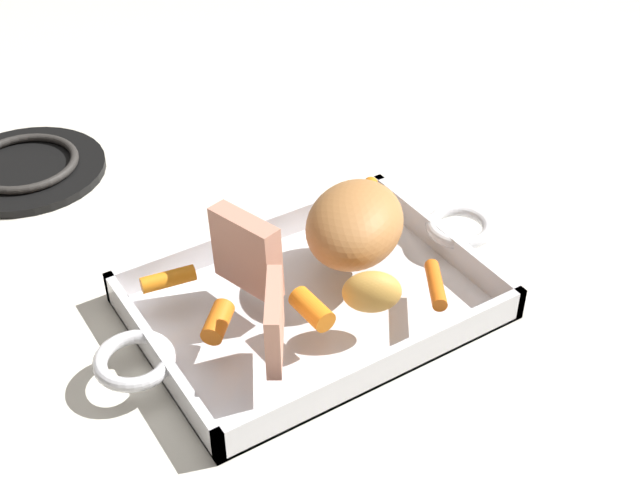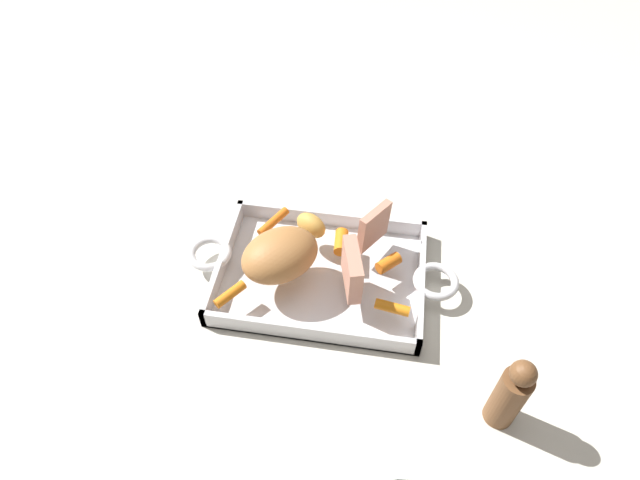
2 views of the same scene
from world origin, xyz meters
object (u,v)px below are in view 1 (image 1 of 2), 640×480
roasting_dish (312,300)px  roast_slice_outer (246,252)px  stove_burner_rear (25,168)px  baby_carrot_center_left (168,279)px  pork_roast (355,224)px  baby_carrot_northwest (312,309)px  baby_carrot_center_right (436,285)px  roast_slice_thick (274,322)px  potato_golden_small (372,292)px  baby_carrot_southwest (218,322)px  baby_carrot_northeast (370,195)px

roasting_dish → roast_slice_outer: bearing=149.1°
roast_slice_outer → stove_burner_rear: 0.40m
roasting_dish → baby_carrot_center_left: bearing=149.7°
pork_roast → roast_slice_outer: roast_slice_outer is taller
baby_carrot_northwest → baby_carrot_center_left: 0.15m
roast_slice_outer → stove_burner_rear: bearing=106.9°
baby_carrot_center_right → baby_carrot_northwest: (-0.12, 0.03, 0.00)m
roast_slice_thick → baby_carrot_center_right: 0.18m
potato_golden_small → baby_carrot_center_right: bearing=-9.2°
baby_carrot_southwest → baby_carrot_center_left: bearing=98.2°
baby_carrot_southwest → stove_burner_rear: 0.42m
roast_slice_outer → baby_carrot_center_right: roast_slice_outer is taller
pork_roast → baby_carrot_southwest: 0.18m
potato_golden_small → stove_burner_rear: size_ratio=0.29×
roast_slice_outer → baby_carrot_southwest: bearing=-141.4°
potato_golden_small → stove_burner_rear: bearing=112.5°
roasting_dish → baby_carrot_center_right: 0.12m
roast_slice_outer → baby_carrot_northeast: (0.18, 0.05, -0.03)m
baby_carrot_center_right → baby_carrot_southwest: 0.21m
roast_slice_thick → baby_carrot_northeast: size_ratio=1.31×
baby_carrot_southwest → pork_roast: bearing=10.0°
stove_burner_rear → roast_slice_thick: bearing=-79.3°
baby_carrot_northwest → baby_carrot_northeast: (0.16, 0.13, -0.00)m
roast_slice_outer → baby_carrot_southwest: (-0.06, -0.04, -0.03)m
baby_carrot_northeast → potato_golden_small: 0.18m
roasting_dish → pork_roast: pork_roast is taller
roasting_dish → baby_carrot_center_left: (-0.12, 0.07, 0.03)m
potato_golden_small → baby_carrot_center_left: bearing=137.6°
baby_carrot_northeast → stove_burner_rear: 0.44m
baby_carrot_center_right → roast_slice_outer: bearing=144.2°
baby_carrot_southwest → roast_slice_outer: bearing=38.6°
pork_roast → stove_burner_rear: size_ratio=0.65×
roasting_dish → stove_burner_rear: 0.44m
baby_carrot_northwest → baby_carrot_southwest: (-0.08, 0.03, -0.00)m
roasting_dish → baby_carrot_center_right: (0.09, -0.08, 0.03)m
pork_roast → roast_slice_thick: (-0.14, -0.08, 0.00)m
baby_carrot_center_left → baby_carrot_northeast: size_ratio=0.98×
roast_slice_thick → baby_carrot_northeast: roast_slice_thick is taller
roasting_dish → baby_carrot_northeast: bearing=33.4°
baby_carrot_northeast → stove_burner_rear: baby_carrot_northeast is taller
baby_carrot_center_right → baby_carrot_northwest: 0.13m
baby_carrot_center_left → baby_carrot_northeast: 0.25m
roast_slice_outer → baby_carrot_southwest: roast_slice_outer is taller
baby_carrot_center_left → potato_golden_small: bearing=-42.4°
roast_slice_outer → potato_golden_small: 0.13m
baby_carrot_southwest → potato_golden_small: (0.14, -0.05, 0.01)m
roast_slice_outer → baby_carrot_northwest: roast_slice_outer is taller
baby_carrot_center_left → stove_burner_rear: baby_carrot_center_left is taller
baby_carrot_northeast → baby_carrot_southwest: baby_carrot_southwest is taller
baby_carrot_northwest → baby_carrot_center_left: bearing=129.0°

